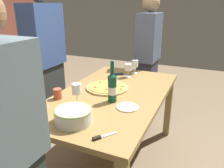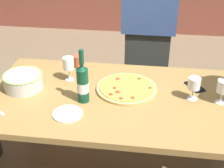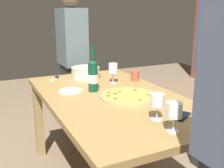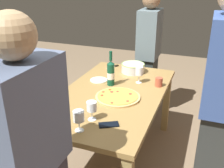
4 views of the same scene
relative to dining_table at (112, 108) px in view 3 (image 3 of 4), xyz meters
name	(u,v)px [view 3 (image 3 of 4)]	position (x,y,z in m)	size (l,w,h in m)	color
dining_table	(112,108)	(0.00, 0.00, 0.00)	(1.60, 0.90, 0.75)	olive
pizza	(129,96)	(0.08, 0.09, 0.10)	(0.40, 0.40, 0.03)	tan
serving_bowl	(86,72)	(-0.59, 0.02, 0.15)	(0.26, 0.26, 0.10)	silver
wine_bottle	(93,75)	(-0.17, -0.08, 0.22)	(0.07, 0.07, 0.34)	#0F442D
wine_glass_near_pizza	(157,102)	(0.50, 0.03, 0.20)	(0.08, 0.08, 0.15)	white
wine_glass_by_bottle	(113,69)	(-0.32, 0.17, 0.22)	(0.08, 0.08, 0.17)	white
wine_glass_far_left	(174,111)	(0.67, 0.01, 0.20)	(0.08, 0.08, 0.15)	white
cup_amber	(135,76)	(-0.30, 0.37, 0.14)	(0.07, 0.07, 0.09)	#B65036
side_plate	(71,91)	(-0.23, -0.23, 0.10)	(0.17, 0.17, 0.01)	white
cell_phone	(181,116)	(0.53, 0.18, 0.10)	(0.07, 0.14, 0.01)	black
pizza_knife	(56,78)	(-0.68, -0.23, 0.10)	(0.14, 0.11, 0.02)	silver
person_host	(73,62)	(-1.11, 0.07, 0.15)	(0.38, 0.24, 1.58)	#283130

